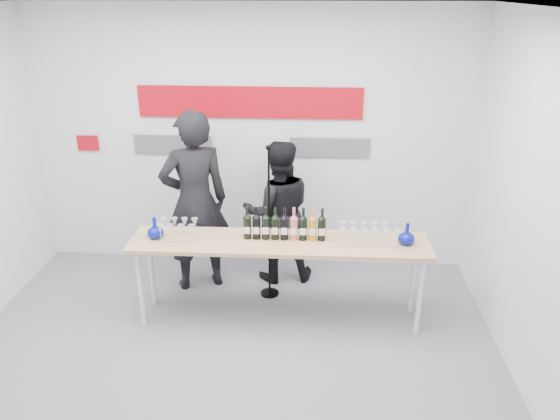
{
  "coord_description": "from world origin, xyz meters",
  "views": [
    {
      "loc": [
        0.75,
        -4.01,
        3.15
      ],
      "look_at": [
        0.42,
        0.82,
        1.15
      ],
      "focal_mm": 35.0,
      "sensor_mm": 36.0,
      "label": 1
    }
  ],
  "objects": [
    {
      "name": "mic_stand",
      "position": [
        0.28,
        1.17,
        0.52
      ],
      "size": [
        0.2,
        0.2,
        1.7
      ],
      "rotation": [
        0.0,
        0.0,
        0.21
      ],
      "color": "black",
      "rests_on": "ground"
    },
    {
      "name": "presenter_left",
      "position": [
        -0.53,
        1.34,
        1.0
      ],
      "size": [
        0.86,
        0.73,
        2.0
      ],
      "primitive_type": "imported",
      "rotation": [
        0.0,
        0.0,
        3.55
      ],
      "color": "black",
      "rests_on": "ground"
    },
    {
      "name": "back_wall",
      "position": [
        0.0,
        2.0,
        1.5
      ],
      "size": [
        5.0,
        0.04,
        3.0
      ],
      "primitive_type": "cube",
      "color": "silver",
      "rests_on": "ground"
    },
    {
      "name": "decanter_left",
      "position": [
        -0.79,
        0.72,
        0.97
      ],
      "size": [
        0.16,
        0.16,
        0.21
      ],
      "primitive_type": null,
      "color": "navy",
      "rests_on": "tasting_table"
    },
    {
      "name": "tasting_table",
      "position": [
        0.42,
        0.72,
        0.8
      ],
      "size": [
        2.9,
        0.61,
        0.87
      ],
      "rotation": [
        0.0,
        0.0,
        0.01
      ],
      "color": "tan",
      "rests_on": "ground"
    },
    {
      "name": "ground",
      "position": [
        0.0,
        0.0,
        0.0
      ],
      "size": [
        5.0,
        5.0,
        0.0
      ],
      "primitive_type": "plane",
      "color": "slate",
      "rests_on": "ground"
    },
    {
      "name": "glasses_right",
      "position": [
        1.25,
        0.72,
        0.96
      ],
      "size": [
        0.57,
        0.23,
        0.18
      ],
      "color": "silver",
      "rests_on": "tasting_table"
    },
    {
      "name": "wine_bottles",
      "position": [
        0.46,
        0.77,
        1.03
      ],
      "size": [
        0.8,
        0.08,
        0.33
      ],
      "rotation": [
        0.0,
        0.0,
        0.01
      ],
      "color": "black",
      "rests_on": "tasting_table"
    },
    {
      "name": "glasses_left",
      "position": [
        -0.56,
        0.71,
        0.96
      ],
      "size": [
        0.37,
        0.23,
        0.18
      ],
      "color": "silver",
      "rests_on": "tasting_table"
    },
    {
      "name": "presenter_right",
      "position": [
        0.34,
        1.57,
        0.81
      ],
      "size": [
        0.89,
        0.75,
        1.63
      ],
      "primitive_type": "imported",
      "rotation": [
        0.0,
        0.0,
        3.32
      ],
      "color": "black",
      "rests_on": "ground"
    },
    {
      "name": "signage",
      "position": [
        -0.06,
        1.97,
        1.81
      ],
      "size": [
        3.38,
        0.02,
        0.79
      ],
      "color": "#AD0712",
      "rests_on": "back_wall"
    },
    {
      "name": "decanter_right",
      "position": [
        1.63,
        0.74,
        0.97
      ],
      "size": [
        0.16,
        0.16,
        0.21
      ],
      "primitive_type": null,
      "color": "navy",
      "rests_on": "tasting_table"
    }
  ]
}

